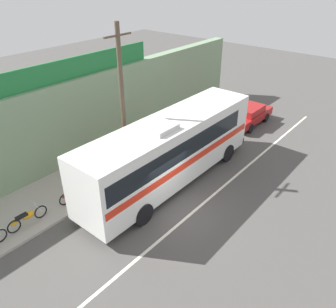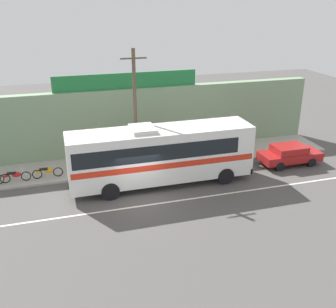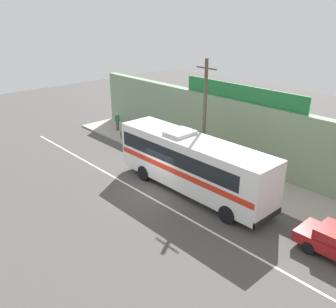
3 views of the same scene
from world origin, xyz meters
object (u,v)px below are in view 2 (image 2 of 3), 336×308
object	(u,v)px
motorcycle_red	(15,176)
intercity_bus	(160,153)
motorcycle_orange	(88,167)
utility_pole	(135,110)
parked_car	(289,154)
motorcycle_purple	(47,171)

from	to	relation	value
motorcycle_red	intercity_bus	bearing A→B (deg)	-15.97
motorcycle_orange	motorcycle_red	bearing A→B (deg)	-179.70
utility_pole	motorcycle_orange	size ratio (longest dim) A/B	4.10
parked_car	motorcycle_red	bearing A→B (deg)	173.43
utility_pole	motorcycle_red	bearing A→B (deg)	177.87
motorcycle_purple	motorcycle_orange	xyz separation A→B (m)	(2.52, -0.06, 0.00)
parked_car	utility_pole	world-z (taller)	utility_pole
intercity_bus	motorcycle_purple	distance (m)	7.32
parked_car	motorcycle_purple	world-z (taller)	parked_car
motorcycle_red	motorcycle_purple	world-z (taller)	same
intercity_bus	motorcycle_orange	world-z (taller)	intercity_bus
motorcycle_orange	parked_car	bearing A→B (deg)	-8.79
utility_pole	motorcycle_purple	xyz separation A→B (m)	(-5.70, 0.36, -3.63)
motorcycle_red	parked_car	bearing A→B (deg)	-6.57
intercity_bus	motorcycle_purple	xyz separation A→B (m)	(-6.70, 2.54, -1.50)
intercity_bus	utility_pole	size ratio (longest dim) A/B	1.42
intercity_bus	utility_pole	xyz separation A→B (m)	(-1.00, 2.18, 2.13)
intercity_bus	motorcycle_orange	distance (m)	5.09
motorcycle_red	motorcycle_orange	bearing A→B (deg)	0.30
parked_car	motorcycle_red	xyz separation A→B (m)	(-17.94, 2.07, -0.17)
intercity_bus	utility_pole	bearing A→B (deg)	114.69
parked_car	motorcycle_orange	size ratio (longest dim) A/B	2.20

